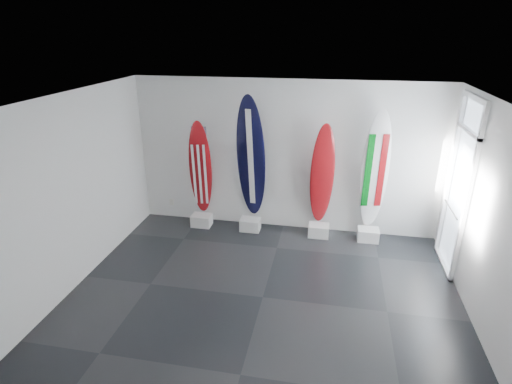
% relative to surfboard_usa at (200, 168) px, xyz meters
% --- Properties ---
extents(floor, '(6.00, 6.00, 0.00)m').
position_rel_surfboard_usa_xyz_m(floor, '(1.68, -2.28, -1.23)').
color(floor, black).
rests_on(floor, ground).
extents(ceiling, '(6.00, 6.00, 0.00)m').
position_rel_surfboard_usa_xyz_m(ceiling, '(1.68, -2.28, 1.77)').
color(ceiling, white).
rests_on(ceiling, wall_back).
extents(wall_back, '(6.00, 0.00, 6.00)m').
position_rel_surfboard_usa_xyz_m(wall_back, '(1.68, 0.22, 0.27)').
color(wall_back, white).
rests_on(wall_back, ground).
extents(wall_front, '(6.00, 0.00, 6.00)m').
position_rel_surfboard_usa_xyz_m(wall_front, '(1.68, -4.78, 0.27)').
color(wall_front, white).
rests_on(wall_front, ground).
extents(wall_left, '(0.00, 5.00, 5.00)m').
position_rel_surfboard_usa_xyz_m(wall_left, '(-1.32, -2.28, 0.27)').
color(wall_left, white).
rests_on(wall_left, ground).
extents(wall_right, '(0.00, 5.00, 5.00)m').
position_rel_surfboard_usa_xyz_m(wall_right, '(4.68, -2.28, 0.27)').
color(wall_right, white).
rests_on(wall_right, ground).
extents(display_block_usa, '(0.40, 0.30, 0.24)m').
position_rel_surfboard_usa_xyz_m(display_block_usa, '(0.00, -0.10, -1.11)').
color(display_block_usa, white).
rests_on(display_block_usa, floor).
extents(surfboard_usa, '(0.49, 0.36, 2.00)m').
position_rel_surfboard_usa_xyz_m(surfboard_usa, '(0.00, 0.00, 0.00)').
color(surfboard_usa, maroon).
rests_on(surfboard_usa, display_block_usa).
extents(display_block_navy, '(0.40, 0.30, 0.24)m').
position_rel_surfboard_usa_xyz_m(display_block_navy, '(1.04, -0.10, -1.11)').
color(display_block_navy, white).
rests_on(display_block_navy, floor).
extents(surfboard_navy, '(0.62, 0.50, 2.53)m').
position_rel_surfboard_usa_xyz_m(surfboard_navy, '(1.04, 0.00, 0.27)').
color(surfboard_navy, black).
rests_on(surfboard_navy, display_block_navy).
extents(display_block_swiss, '(0.40, 0.30, 0.24)m').
position_rel_surfboard_usa_xyz_m(display_block_swiss, '(2.43, -0.10, -1.11)').
color(display_block_swiss, white).
rests_on(display_block_swiss, floor).
extents(surfboard_swiss, '(0.51, 0.35, 2.04)m').
position_rel_surfboard_usa_xyz_m(surfboard_swiss, '(2.43, 0.00, 0.02)').
color(surfboard_swiss, maroon).
rests_on(surfboard_swiss, display_block_swiss).
extents(display_block_italy, '(0.40, 0.30, 0.24)m').
position_rel_surfboard_usa_xyz_m(display_block_italy, '(3.38, -0.10, -1.11)').
color(display_block_italy, white).
rests_on(display_block_italy, floor).
extents(surfboard_italy, '(0.56, 0.30, 2.33)m').
position_rel_surfboard_usa_xyz_m(surfboard_italy, '(3.38, 0.00, 0.17)').
color(surfboard_italy, white).
rests_on(surfboard_italy, display_block_italy).
extents(wall_outlet, '(0.09, 0.02, 0.13)m').
position_rel_surfboard_usa_xyz_m(wall_outlet, '(-0.77, 0.20, -0.88)').
color(wall_outlet, silver).
rests_on(wall_outlet, wall_back).
extents(glass_door, '(0.12, 1.16, 2.85)m').
position_rel_surfboard_usa_xyz_m(glass_door, '(4.65, -0.73, 0.19)').
color(glass_door, white).
rests_on(glass_door, floor).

